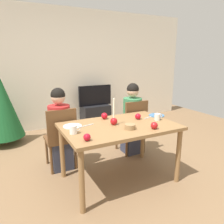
# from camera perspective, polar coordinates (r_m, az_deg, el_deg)

# --- Properties ---
(ground_plane) EXTENTS (7.68, 7.68, 0.00)m
(ground_plane) POSITION_cam_1_polar(r_m,az_deg,el_deg) (2.99, 1.82, -17.24)
(ground_plane) COLOR brown
(back_wall) EXTENTS (6.40, 0.10, 2.60)m
(back_wall) POSITION_cam_1_polar(r_m,az_deg,el_deg) (4.99, -12.81, 10.95)
(back_wall) COLOR beige
(back_wall) RESTS_ON ground
(dining_table) EXTENTS (1.40, 0.90, 0.75)m
(dining_table) POSITION_cam_1_polar(r_m,az_deg,el_deg) (2.70, 1.93, -5.12)
(dining_table) COLOR olive
(dining_table) RESTS_ON ground
(chair_left) EXTENTS (0.40, 0.40, 0.90)m
(chair_left) POSITION_cam_1_polar(r_m,az_deg,el_deg) (3.10, -13.38, -5.99)
(chair_left) COLOR brown
(chair_left) RESTS_ON ground
(chair_right) EXTENTS (0.40, 0.40, 0.90)m
(chair_right) POSITION_cam_1_polar(r_m,az_deg,el_deg) (3.54, 5.60, -3.08)
(chair_right) COLOR brown
(chair_right) RESTS_ON ground
(person_left_child) EXTENTS (0.30, 0.30, 1.17)m
(person_left_child) POSITION_cam_1_polar(r_m,az_deg,el_deg) (3.11, -13.58, -4.81)
(person_left_child) COLOR #33384C
(person_left_child) RESTS_ON ground
(person_right_child) EXTENTS (0.30, 0.30, 1.17)m
(person_right_child) POSITION_cam_1_polar(r_m,az_deg,el_deg) (3.55, 5.35, -2.05)
(person_right_child) COLOR #33384C
(person_right_child) RESTS_ON ground
(tv_stand) EXTENTS (0.64, 0.40, 0.48)m
(tv_stand) POSITION_cam_1_polar(r_m,az_deg,el_deg) (5.08, -4.39, -0.84)
(tv_stand) COLOR black
(tv_stand) RESTS_ON ground
(tv) EXTENTS (0.79, 0.05, 0.46)m
(tv) POSITION_cam_1_polar(r_m,az_deg,el_deg) (4.97, -4.50, 4.40)
(tv) COLOR black
(tv) RESTS_ON tv_stand
(christmas_tree) EXTENTS (0.71, 0.71, 1.43)m
(christmas_tree) POSITION_cam_1_polar(r_m,az_deg,el_deg) (4.33, -27.39, 1.78)
(christmas_tree) COLOR brown
(christmas_tree) RESTS_ON ground
(candle_centerpiece) EXTENTS (0.09, 0.09, 0.33)m
(candle_centerpiece) POSITION_cam_1_polar(r_m,az_deg,el_deg) (2.66, 0.49, -1.99)
(candle_centerpiece) COLOR red
(candle_centerpiece) RESTS_ON dining_table
(plate_left) EXTENTS (0.22, 0.22, 0.01)m
(plate_left) POSITION_cam_1_polar(r_m,az_deg,el_deg) (2.65, -10.44, -3.71)
(plate_left) COLOR silver
(plate_left) RESTS_ON dining_table
(plate_right) EXTENTS (0.22, 0.22, 0.01)m
(plate_right) POSITION_cam_1_polar(r_m,az_deg,el_deg) (3.15, 11.75, -0.88)
(plate_right) COLOR teal
(plate_right) RESTS_ON dining_table
(mug_left) EXTENTS (0.13, 0.08, 0.09)m
(mug_left) POSITION_cam_1_polar(r_m,az_deg,el_deg) (2.40, -10.15, -4.59)
(mug_left) COLOR white
(mug_left) RESTS_ON dining_table
(mug_right) EXTENTS (0.12, 0.08, 0.09)m
(mug_right) POSITION_cam_1_polar(r_m,az_deg,el_deg) (2.93, 11.99, -1.27)
(mug_right) COLOR silver
(mug_right) RESTS_ON dining_table
(fork_left) EXTENTS (0.18, 0.06, 0.01)m
(fork_left) POSITION_cam_1_polar(r_m,az_deg,el_deg) (2.66, -6.53, -3.53)
(fork_left) COLOR silver
(fork_left) RESTS_ON dining_table
(fork_right) EXTENTS (0.18, 0.06, 0.01)m
(fork_right) POSITION_cam_1_polar(r_m,az_deg,el_deg) (3.03, 9.70, -1.43)
(fork_right) COLOR silver
(fork_right) RESTS_ON dining_table
(bowl_walnuts) EXTENTS (0.13, 0.13, 0.06)m
(bowl_walnuts) POSITION_cam_1_polar(r_m,az_deg,el_deg) (2.53, 4.79, -3.88)
(bowl_walnuts) COLOR #99754C
(bowl_walnuts) RESTS_ON dining_table
(apple_near_candle) EXTENTS (0.08, 0.08, 0.08)m
(apple_near_candle) POSITION_cam_1_polar(r_m,az_deg,el_deg) (2.57, 11.13, -3.52)
(apple_near_candle) COLOR #B3191B
(apple_near_candle) RESTS_ON dining_table
(apple_by_left_plate) EXTENTS (0.08, 0.08, 0.08)m
(apple_by_left_plate) POSITION_cam_1_polar(r_m,az_deg,el_deg) (2.93, 6.89, -1.17)
(apple_by_left_plate) COLOR red
(apple_by_left_plate) RESTS_ON dining_table
(apple_by_right_mug) EXTENTS (0.08, 0.08, 0.08)m
(apple_by_right_mug) POSITION_cam_1_polar(r_m,az_deg,el_deg) (2.19, -6.65, -6.65)
(apple_by_right_mug) COLOR red
(apple_by_right_mug) RESTS_ON dining_table
(apple_far_edge) EXTENTS (0.09, 0.09, 0.09)m
(apple_far_edge) POSITION_cam_1_polar(r_m,az_deg,el_deg) (2.92, -2.02, -1.04)
(apple_far_edge) COLOR red
(apple_far_edge) RESTS_ON dining_table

